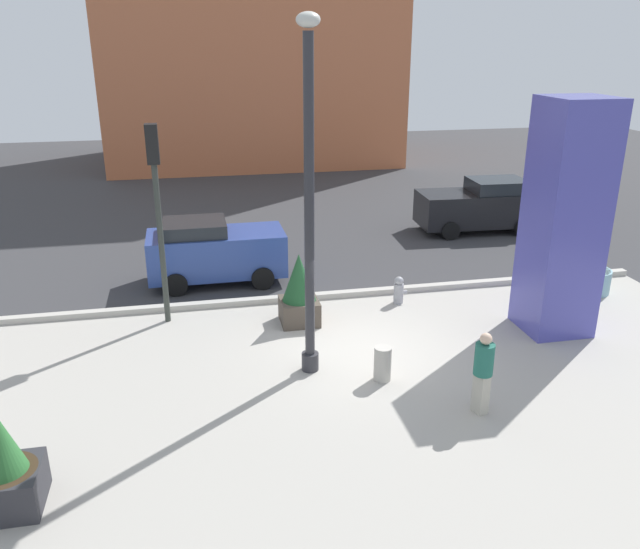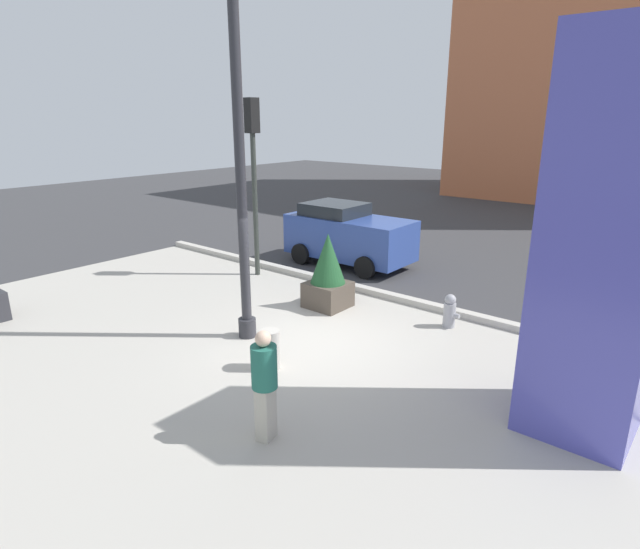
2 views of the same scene
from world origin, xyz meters
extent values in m
plane|color=#38383A|center=(0.00, 4.00, 0.00)|extent=(60.00, 60.00, 0.00)
cube|color=#ADA89E|center=(0.00, -2.00, 0.00)|extent=(18.00, 10.00, 0.02)
cube|color=#B7B2A8|center=(0.00, 3.12, 0.08)|extent=(18.00, 0.24, 0.16)
cylinder|color=#2D2D33|center=(-1.29, -0.71, 0.20)|extent=(0.36, 0.36, 0.40)
cylinder|color=#2D2D33|center=(-1.29, -0.71, 3.39)|extent=(0.20, 0.20, 6.78)
cube|color=#4C4CAD|center=(4.83, 0.16, 2.74)|extent=(1.47, 1.47, 5.48)
cube|color=#4C4238|center=(-1.10, 1.70, 0.31)|extent=(0.93, 0.93, 0.62)
cylinder|color=#382819|center=(-1.10, 1.70, 0.60)|extent=(0.88, 0.88, 0.04)
cone|color=#1E4C28|center=(-1.10, 1.70, 1.21)|extent=(0.83, 0.83, 1.18)
cylinder|color=#99999E|center=(1.69, 2.40, 0.28)|extent=(0.26, 0.26, 0.55)
sphere|color=#99999E|center=(1.69, 2.40, 0.63)|extent=(0.24, 0.24, 0.24)
cylinder|color=#99999E|center=(1.86, 2.40, 0.30)|extent=(0.12, 0.10, 0.10)
cylinder|color=#B2ADA3|center=(0.08, -1.43, 0.38)|extent=(0.36, 0.36, 0.75)
cylinder|color=#333833|center=(-4.31, 2.47, 1.97)|extent=(0.14, 0.14, 3.95)
cube|color=black|center=(-4.31, 2.47, 4.40)|extent=(0.28, 0.32, 0.90)
sphere|color=yellow|center=(-4.31, 2.64, 4.67)|extent=(0.18, 0.18, 0.18)
cube|color=#2D4793|center=(-2.92, 5.02, 0.87)|extent=(3.86, 1.77, 1.20)
cube|color=#1E2328|center=(-3.49, 5.01, 1.66)|extent=(1.74, 1.55, 0.37)
cylinder|color=black|center=(-1.73, 5.90, 0.32)|extent=(0.64, 0.22, 0.64)
cylinder|color=black|center=(-1.72, 4.16, 0.32)|extent=(0.64, 0.22, 0.64)
cylinder|color=black|center=(-4.11, 5.88, 0.32)|extent=(0.64, 0.22, 0.64)
cylinder|color=black|center=(-4.10, 4.14, 0.32)|extent=(0.64, 0.22, 0.64)
cube|color=#B2AD9E|center=(1.53, -2.97, 0.41)|extent=(0.27, 0.32, 0.82)
cylinder|color=#236656|center=(1.53, -2.97, 1.12)|extent=(0.44, 0.44, 0.61)
sphere|color=beige|center=(1.53, -2.97, 1.54)|extent=(0.22, 0.22, 0.22)
cube|color=#C66B42|center=(0.19, 24.95, 9.03)|extent=(15.51, 9.64, 18.07)
camera|label=1|loc=(-3.53, -12.59, 6.67)|focal=35.93mm
camera|label=2|loc=(6.14, -7.36, 4.38)|focal=28.96mm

